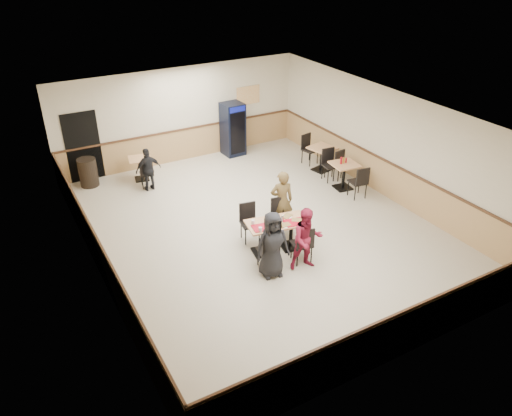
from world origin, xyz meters
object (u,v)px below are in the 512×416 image
main_table (277,231)px  diner_woman_right (307,239)px  side_table_near (344,172)px  side_table_far (322,155)px  back_table (141,165)px  diner_woman_left (272,245)px  lone_diner (148,169)px  trash_bin (88,172)px  diner_man_opposite (282,201)px  pepsi_cooler (233,129)px

main_table → diner_woman_right: 0.96m
main_table → side_table_near: (3.36, 1.79, 0.01)m
main_table → diner_woman_right: diner_woman_right is taller
diner_woman_right → side_table_near: 4.16m
side_table_far → back_table: 5.52m
diner_woman_left → side_table_far: size_ratio=1.79×
lone_diner → side_table_far: (5.09, -1.35, -0.12)m
side_table_near → trash_bin: trash_bin is taller
trash_bin → lone_diner: bearing=-37.6°
diner_man_opposite → pepsi_cooler: 5.01m
lone_diner → side_table_near: size_ratio=1.59×
diner_woman_right → trash_bin: (-3.23, 6.51, -0.32)m
side_table_near → back_table: size_ratio=1.06×
main_table → side_table_near: bearing=38.1°
diner_man_opposite → side_table_far: bearing=-124.2°
side_table_near → lone_diner: bearing=151.4°
back_table → diner_man_opposite: bearing=-64.3°
diner_woman_left → pepsi_cooler: pepsi_cooler is taller
diner_man_opposite → trash_bin: size_ratio=1.88×
diner_man_opposite → side_table_near: size_ratio=1.97×
lone_diner → back_table: (0.00, 0.78, -0.18)m
main_table → back_table: main_table is taller
trash_bin → diner_woman_left: bearing=-69.1°
diner_woman_right → diner_man_opposite: (0.40, 1.67, 0.05)m
trash_bin → pepsi_cooler: bearing=0.5°
diner_man_opposite → trash_bin: diner_man_opposite is taller
main_table → pepsi_cooler: (1.75, 5.64, 0.37)m
diner_man_opposite → back_table: size_ratio=2.08×
diner_woman_right → side_table_near: size_ratio=1.83×
diner_woman_left → side_table_far: diner_woman_left is taller
diner_woman_left → side_table_near: size_ratio=1.90×
diner_woman_left → lone_diner: 5.32m
trash_bin → main_table: bearing=-61.6°
diner_woman_right → trash_bin: diner_woman_right is taller
side_table_far → trash_bin: size_ratio=1.02×
side_table_near → diner_woman_left: bearing=-147.1°
diner_woman_left → diner_woman_right: 0.81m
lone_diner → pepsi_cooler: pepsi_cooler is taller
diner_man_opposite → lone_diner: diner_man_opposite is taller
diner_woman_left → trash_bin: bearing=120.0°
diner_woman_left → trash_bin: (-2.43, 6.37, -0.34)m
main_table → diner_man_opposite: 1.01m
main_table → diner_woman_left: size_ratio=0.99×
lone_diner → back_table: bearing=-92.6°
diner_man_opposite → side_table_far: diner_man_opposite is taller
main_table → side_table_near: size_ratio=1.89×
diner_woman_left → diner_man_opposite: size_ratio=0.97×
diner_woman_left → pepsi_cooler: 6.82m
trash_bin → diner_man_opposite: bearing=-53.1°
pepsi_cooler → diner_woman_right: bearing=-106.1°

